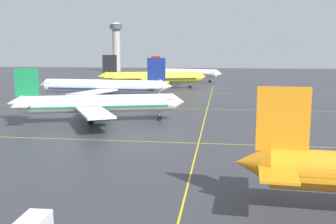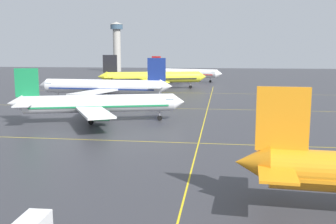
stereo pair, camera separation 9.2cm
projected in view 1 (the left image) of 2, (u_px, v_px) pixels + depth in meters
The scene contains 6 objects.
airliner_second_row at pixel (98, 104), 78.26m from camera, with size 34.61×29.54×10.97m.
airliner_third_row at pixel (104, 87), 109.73m from camera, with size 39.83×34.30×12.38m.
airliner_far_left_stand at pixel (152, 77), 146.15m from camera, with size 40.35×34.44×12.79m.
airliner_far_right_stand at pixel (183, 73), 181.81m from camera, with size 36.70×31.38×11.70m.
taxiway_markings at pixel (204, 122), 78.75m from camera, with size 125.39×160.31×0.01m.
control_tower at pixel (116, 43), 266.24m from camera, with size 8.82×8.82×33.69m.
Camera 1 is at (3.37, -25.08, 14.35)m, focal length 41.64 mm.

